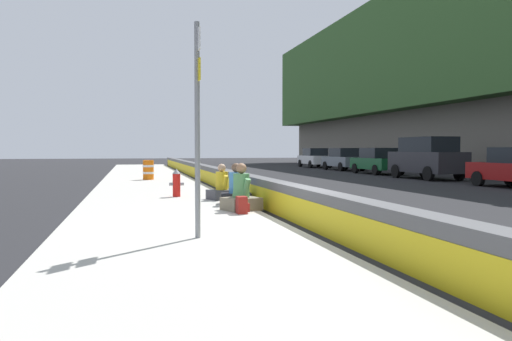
# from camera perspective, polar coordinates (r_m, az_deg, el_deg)

# --- Properties ---
(ground_plane) EXTENTS (160.00, 160.00, 0.00)m
(ground_plane) POSITION_cam_1_polar(r_m,az_deg,el_deg) (10.43, 5.68, -6.58)
(ground_plane) COLOR #232326
(ground_plane) RESTS_ON ground
(sidewalk_strip) EXTENTS (80.00, 4.40, 0.14)m
(sidewalk_strip) POSITION_cam_1_polar(r_m,az_deg,el_deg) (9.86, -9.09, -6.71)
(sidewalk_strip) COLOR #B5B2A8
(sidewalk_strip) RESTS_ON ground_plane
(jersey_barrier) EXTENTS (76.00, 0.45, 0.85)m
(jersey_barrier) POSITION_cam_1_polar(r_m,az_deg,el_deg) (10.37, 5.67, -4.27)
(jersey_barrier) COLOR #545456
(jersey_barrier) RESTS_ON ground_plane
(route_sign_post) EXTENTS (0.44, 0.09, 3.60)m
(route_sign_post) POSITION_cam_1_polar(r_m,az_deg,el_deg) (8.48, -6.64, 6.33)
(route_sign_post) COLOR gray
(route_sign_post) RESTS_ON sidewalk_strip
(fire_hydrant) EXTENTS (0.26, 0.46, 0.88)m
(fire_hydrant) POSITION_cam_1_polar(r_m,az_deg,el_deg) (15.95, -9.00, -1.34)
(fire_hydrant) COLOR red
(fire_hydrant) RESTS_ON sidewalk_strip
(seated_person_foreground) EXTENTS (0.94, 1.02, 1.15)m
(seated_person_foreground) POSITION_cam_1_polar(r_m,az_deg,el_deg) (12.30, -1.67, -2.84)
(seated_person_foreground) COLOR #706651
(seated_person_foreground) RESTS_ON sidewalk_strip
(seated_person_middle) EXTENTS (0.81, 0.91, 1.12)m
(seated_person_middle) POSITION_cam_1_polar(r_m,az_deg,el_deg) (13.62, -2.28, -2.38)
(seated_person_middle) COLOR black
(seated_person_middle) RESTS_ON sidewalk_strip
(seated_person_rear) EXTENTS (0.84, 0.92, 1.06)m
(seated_person_rear) POSITION_cam_1_polar(r_m,az_deg,el_deg) (14.99, -3.90, -2.01)
(seated_person_rear) COLOR #424247
(seated_person_rear) RESTS_ON sidewalk_strip
(backpack) EXTENTS (0.32, 0.28, 0.40)m
(backpack) POSITION_cam_1_polar(r_m,az_deg,el_deg) (11.65, -1.59, -3.96)
(backpack) COLOR maroon
(backpack) RESTS_ON sidewalk_strip
(construction_barrel) EXTENTS (0.54, 0.54, 0.95)m
(construction_barrel) POSITION_cam_1_polar(r_m,az_deg,el_deg) (25.07, -12.11, 0.08)
(construction_barrel) COLOR orange
(construction_barrel) RESTS_ON sidewalk_strip
(parked_car_fourth) EXTENTS (4.85, 2.16, 2.28)m
(parked_car_fourth) POSITION_cam_1_polar(r_m,az_deg,el_deg) (28.74, 18.80, 1.42)
(parked_car_fourth) COLOR #28282D
(parked_car_fourth) RESTS_ON ground_plane
(parked_car_midline) EXTENTS (4.51, 1.97, 1.71)m
(parked_car_midline) POSITION_cam_1_polar(r_m,az_deg,el_deg) (33.65, 13.61, 1.07)
(parked_car_midline) COLOR #145128
(parked_car_midline) RESTS_ON ground_plane
(parked_car_far) EXTENTS (4.54, 2.03, 1.71)m
(parked_car_far) POSITION_cam_1_polar(r_m,az_deg,el_deg) (39.05, 9.90, 1.28)
(parked_car_far) COLOR slate
(parked_car_far) RESTS_ON ground_plane
(parked_car_farther) EXTENTS (4.54, 2.02, 1.71)m
(parked_car_farther) POSITION_cam_1_polar(r_m,az_deg,el_deg) (44.87, 6.68, 1.45)
(parked_car_farther) COLOR silver
(parked_car_farther) RESTS_ON ground_plane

